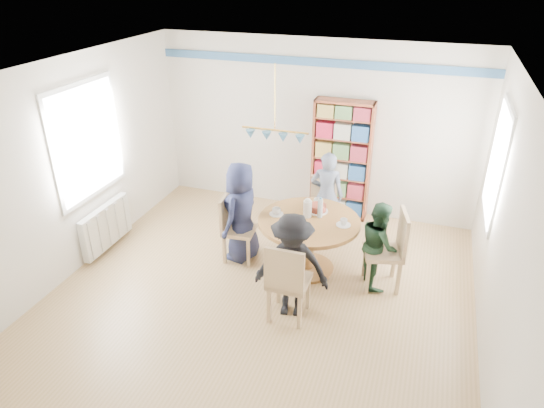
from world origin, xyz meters
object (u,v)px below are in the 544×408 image
at_px(chair_right, 391,247).
at_px(person_far, 327,195).
at_px(chair_left, 233,225).
at_px(radiator, 106,226).
at_px(chair_far, 323,203).
at_px(chair_near, 287,280).
at_px(person_right, 379,244).
at_px(person_left, 241,212).
at_px(person_near, 292,266).
at_px(bookshelf, 341,161).
at_px(dining_table, 309,233).

xyz_separation_m(chair_right, person_far, (-1.03, 0.96, 0.09)).
bearing_deg(chair_left, person_far, 43.39).
bearing_deg(radiator, chair_right, 5.53).
height_order(radiator, chair_far, chair_far).
xyz_separation_m(radiator, chair_right, (3.85, 0.37, 0.22)).
relative_size(chair_near, person_right, 0.89).
xyz_separation_m(person_left, person_near, (0.98, -0.92, -0.05)).
height_order(chair_left, chair_right, chair_right).
bearing_deg(bookshelf, dining_table, -92.31).
bearing_deg(chair_far, dining_table, -87.49).
bearing_deg(person_right, chair_right, -116.58).
bearing_deg(chair_right, person_near, -138.08).
bearing_deg(person_near, person_far, 81.85).
distance_m(radiator, chair_left, 1.83).
height_order(person_near, bookshelf, bookshelf).
bearing_deg(bookshelf, chair_left, -122.87).
relative_size(radiator, chair_near, 1.00).
xyz_separation_m(person_far, person_near, (0.03, -1.85, -0.02)).
xyz_separation_m(chair_right, chair_far, (-1.09, 1.04, -0.08)).
relative_size(chair_right, bookshelf, 0.55).
xyz_separation_m(chair_left, chair_far, (0.98, 1.07, -0.03)).
bearing_deg(radiator, chair_near, -12.99).
relative_size(dining_table, chair_left, 1.40).
xyz_separation_m(radiator, dining_table, (2.81, 0.39, 0.21)).
distance_m(radiator, person_left, 1.96).
bearing_deg(chair_left, bookshelf, 57.13).
height_order(person_far, person_near, person_far).
xyz_separation_m(dining_table, person_near, (0.05, -0.91, 0.09)).
xyz_separation_m(chair_far, bookshelf, (0.11, 0.62, 0.43)).
bearing_deg(chair_far, person_right, -47.61).
height_order(chair_left, person_near, person_near).
xyz_separation_m(chair_left, person_near, (1.07, -0.87, 0.13)).
bearing_deg(chair_right, bookshelf, 120.33).
relative_size(person_far, bookshelf, 0.71).
relative_size(chair_right, chair_near, 1.03).
distance_m(radiator, chair_far, 3.11).
bearing_deg(person_far, bookshelf, -96.89).
distance_m(person_left, person_far, 1.33).
height_order(chair_near, person_near, person_near).
relative_size(radiator, person_left, 0.72).
bearing_deg(chair_far, bookshelf, 79.84).
xyz_separation_m(radiator, person_far, (2.83, 1.33, 0.31)).
bearing_deg(person_left, person_near, 54.90).
bearing_deg(chair_near, person_far, 90.59).
bearing_deg(chair_far, person_near, -87.28).
height_order(chair_near, person_left, person_left).
bearing_deg(person_right, radiator, 76.65).
height_order(person_left, person_right, person_left).
bearing_deg(radiator, person_near, -10.30).
bearing_deg(bookshelf, person_far, -94.22).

